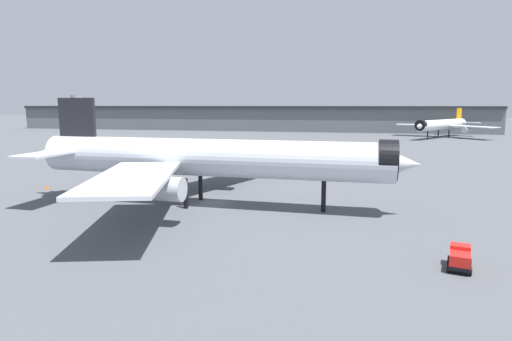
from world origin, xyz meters
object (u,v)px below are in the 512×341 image
(baggage_tug_wing, at_px, (460,258))
(traffic_cone_near_nose, at_px, (47,187))
(airliner_far_taxiway, at_px, (442,125))
(traffic_cone_wingtip, at_px, (249,167))
(baggage_cart_trailing, at_px, (139,169))
(airliner_near_gate, at_px, (207,158))

(baggage_tug_wing, relative_size, traffic_cone_near_nose, 5.30)
(airliner_far_taxiway, xyz_separation_m, traffic_cone_wingtip, (-58.98, -103.46, -5.01))
(airliner_far_taxiway, relative_size, baggage_cart_trailing, 15.71)
(baggage_cart_trailing, relative_size, traffic_cone_wingtip, 3.41)
(traffic_cone_near_nose, distance_m, traffic_cone_wingtip, 39.46)
(airliner_far_taxiway, bearing_deg, traffic_cone_near_nose, 0.31)
(airliner_near_gate, xyz_separation_m, airliner_far_taxiway, (56.99, 136.94, -1.08))
(airliner_near_gate, relative_size, baggage_tug_wing, 15.74)
(airliner_near_gate, xyz_separation_m, baggage_cart_trailing, (-21.96, 22.52, -5.50))
(baggage_cart_trailing, distance_m, traffic_cone_wingtip, 22.79)
(traffic_cone_near_nose, bearing_deg, baggage_cart_trailing, 67.51)
(airliner_far_taxiway, distance_m, traffic_cone_wingtip, 119.19)
(airliner_near_gate, distance_m, baggage_tug_wing, 33.91)
(airliner_near_gate, bearing_deg, traffic_cone_near_nose, 172.54)
(airliner_near_gate, relative_size, airliner_far_taxiway, 1.31)
(airliner_far_taxiway, distance_m, baggage_tug_wing, 157.47)
(baggage_cart_trailing, bearing_deg, traffic_cone_near_nose, -34.59)
(airliner_far_taxiway, height_order, baggage_tug_wing, airliner_far_taxiway)
(airliner_far_taxiway, xyz_separation_m, traffic_cone_near_nose, (-86.22, -132.00, -5.07))
(baggage_tug_wing, bearing_deg, airliner_near_gate, 71.08)
(airliner_far_taxiway, xyz_separation_m, baggage_tug_wing, (-28.68, -154.77, -4.42))
(traffic_cone_near_nose, height_order, traffic_cone_wingtip, traffic_cone_wingtip)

